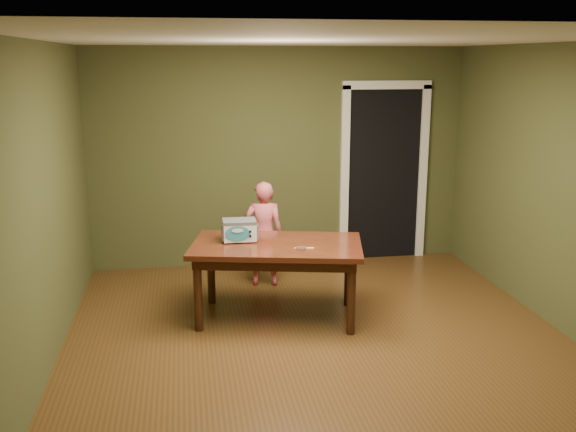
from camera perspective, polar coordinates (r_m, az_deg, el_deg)
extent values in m
plane|color=#553518|center=(5.71, 3.08, -11.64)|extent=(5.00, 5.00, 0.00)
cube|color=#404726|center=(7.71, -0.77, 5.20)|extent=(4.50, 0.02, 2.60)
cube|color=#404726|center=(3.00, 13.75, -9.14)|extent=(4.50, 0.02, 2.60)
cube|color=#404726|center=(5.28, -21.30, 0.26)|extent=(0.02, 5.00, 2.60)
cube|color=#404726|center=(6.17, 24.12, 1.83)|extent=(0.02, 5.00, 2.60)
cube|color=white|center=(5.16, 3.47, 15.42)|extent=(4.50, 5.00, 0.02)
cube|color=black|center=(8.32, 7.83, 3.97)|extent=(0.90, 0.60, 2.10)
cube|color=black|center=(8.03, 8.49, 3.58)|extent=(0.90, 0.02, 2.10)
cube|color=white|center=(7.87, 5.04, 3.49)|extent=(0.10, 0.06, 2.20)
cube|color=white|center=(8.18, 11.86, 3.63)|extent=(0.10, 0.06, 2.20)
cube|color=white|center=(7.89, 8.81, 11.45)|extent=(1.10, 0.06, 0.10)
cube|color=#3B150D|center=(6.09, -1.01, -2.67)|extent=(1.76, 1.22, 0.05)
cube|color=black|center=(6.11, -1.01, -3.35)|extent=(1.61, 1.08, 0.10)
cylinder|color=black|center=(5.97, -8.00, -6.95)|extent=(0.08, 0.08, 0.70)
cylinder|color=black|center=(6.62, -6.85, -4.82)|extent=(0.08, 0.08, 0.70)
cylinder|color=black|center=(5.87, 5.64, -7.25)|extent=(0.08, 0.08, 0.70)
cylinder|color=black|center=(6.53, 5.39, -5.05)|extent=(0.08, 0.08, 0.70)
cylinder|color=#4C4F54|center=(6.10, -5.46, -2.41)|extent=(0.02, 0.02, 0.01)
cylinder|color=#4C4F54|center=(6.26, -5.54, -1.98)|extent=(0.02, 0.02, 0.01)
cylinder|color=#4C4F54|center=(6.11, -3.05, -2.32)|extent=(0.02, 0.02, 0.01)
cylinder|color=#4C4F54|center=(6.27, -3.19, -1.90)|extent=(0.02, 0.02, 0.01)
cube|color=silver|center=(6.16, -4.33, -1.31)|extent=(0.32, 0.23, 0.18)
cube|color=#4C4F54|center=(6.13, -4.34, -0.46)|extent=(0.32, 0.23, 0.03)
cube|color=#4C4F54|center=(6.15, -5.83, -1.36)|extent=(0.02, 0.20, 0.14)
cube|color=#4C4F54|center=(6.17, -2.82, -1.26)|extent=(0.02, 0.20, 0.14)
ellipsoid|color=teal|center=(6.05, -4.50, -1.60)|extent=(0.24, 0.01, 0.15)
cylinder|color=black|center=(6.05, -3.38, -1.38)|extent=(0.02, 0.01, 0.02)
cylinder|color=black|center=(6.06, -3.37, -1.79)|extent=(0.02, 0.01, 0.02)
cylinder|color=silver|center=(5.89, 1.17, -2.90)|extent=(0.10, 0.10, 0.02)
cylinder|color=#512B1B|center=(5.89, 1.17, -2.84)|extent=(0.09, 0.09, 0.01)
cube|color=#EDDC67|center=(5.92, 1.44, -2.87)|extent=(0.18, 0.05, 0.01)
imported|color=#DB5A65|center=(7.03, -2.17, -1.60)|extent=(0.47, 0.35, 1.17)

